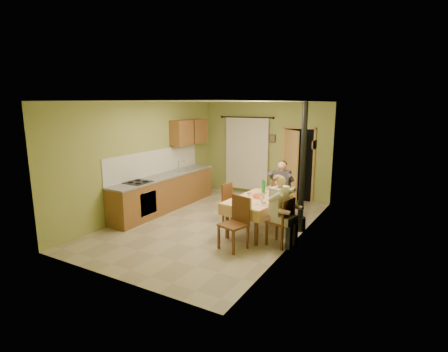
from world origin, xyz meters
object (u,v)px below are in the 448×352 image
Objects in this scene: chair_left at (233,212)px; stove_flue at (302,185)px; dining_table at (257,215)px; chair_right at (280,231)px; man_right at (281,202)px; chair_near at (234,234)px; man_far at (281,183)px; chair_far at (280,207)px.

chair_left is 1.71m from stove_flue.
chair_right reaches higher than dining_table.
stove_flue is at bearing 6.88° from man_right.
chair_left is at bearing -166.82° from stove_flue.
stove_flue is at bearing 110.58° from chair_left.
chair_right is at bearing -124.40° from chair_near.
stove_flue is (0.10, 1.00, 0.15)m from man_right.
man_right is at bearing -71.37° from man_far.
chair_near is 1.05× the size of chair_right.
chair_near is 0.73× the size of man_far.
stove_flue reaches higher than chair_near.
chair_near is 0.36× the size of stove_flue.
man_far is 1.00× the size of man_right.
chair_left is at bearing 168.24° from dining_table.
man_far is at bearing 139.22° from stove_flue.
chair_far is 1.69m from chair_right.
chair_left is 0.68× the size of man_right.
chair_far is at bearing 145.72° from chair_left.
chair_right is 1.80m from man_far.
dining_table is at bearing -144.41° from stove_flue.
stove_flue is at bearing -41.54° from chair_far.
chair_right is 1.25m from stove_flue.
chair_right is at bearing -70.97° from man_far.
chair_right reaches higher than chair_far.
chair_far is at bearing 33.18° from chair_right.
man_far is 1.69m from man_right.
man_right reaches higher than chair_right.
man_far is 0.91m from stove_flue.
chair_near is at bearing -94.66° from man_far.
man_far is (0.83, 0.94, 0.59)m from chair_left.
chair_left is at bearing 77.78° from man_right.
chair_far is 0.91× the size of chair_near.
chair_far is 1.16m from stove_flue.
chair_near is 1.08× the size of chair_left.
chair_far is at bearing 32.78° from man_right.
man_far is at bearing 32.65° from man_right.
chair_far is at bearing -77.17° from chair_near.
man_right is 0.50× the size of stove_flue.
dining_table is 1.04m from chair_near.
chair_right is (0.72, 0.59, -0.00)m from chair_near.
chair_right is (0.59, -1.58, 0.00)m from chair_far.
man_far is at bearing 33.05° from chair_right.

